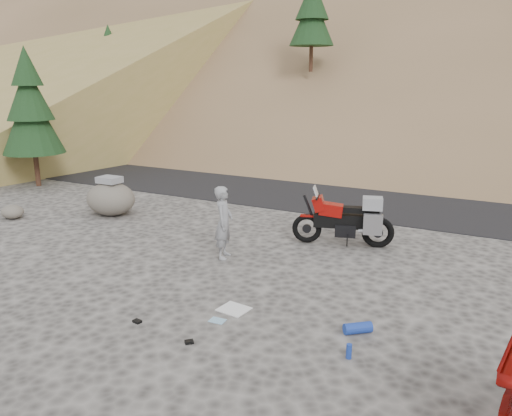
# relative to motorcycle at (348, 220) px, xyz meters

# --- Properties ---
(ground) EXTENTS (140.00, 140.00, 0.00)m
(ground) POSITION_rel_motorcycle_xyz_m (-1.37, -3.30, -0.62)
(ground) COLOR #3D3A38
(ground) RESTS_ON ground
(road) EXTENTS (120.00, 7.00, 0.05)m
(road) POSITION_rel_motorcycle_xyz_m (-1.37, 5.70, -0.62)
(road) COLOR black
(road) RESTS_ON ground
(conifer_verge) EXTENTS (2.20, 2.20, 5.04)m
(conifer_verge) POSITION_rel_motorcycle_xyz_m (-12.37, 1.20, 2.27)
(conifer_verge) COLOR #321D12
(conifer_verge) RESTS_ON ground
(motorcycle) EXTENTS (2.37, 1.11, 1.45)m
(motorcycle) POSITION_rel_motorcycle_xyz_m (0.00, 0.00, 0.00)
(motorcycle) COLOR black
(motorcycle) RESTS_ON ground
(man) EXTENTS (0.54, 0.68, 1.64)m
(man) POSITION_rel_motorcycle_xyz_m (-2.16, -2.11, -0.62)
(man) COLOR gray
(man) RESTS_ON ground
(boulder) EXTENTS (1.70, 1.53, 1.15)m
(boulder) POSITION_rel_motorcycle_xyz_m (-7.00, -0.59, -0.12)
(boulder) COLOR #5B574E
(boulder) RESTS_ON ground
(small_rock) EXTENTS (0.78, 0.73, 0.39)m
(small_rock) POSITION_rel_motorcycle_xyz_m (-9.21, -2.23, -0.42)
(small_rock) COLOR #5B574E
(small_rock) RESTS_ON ground
(gear_white_cloth) EXTENTS (0.54, 0.49, 0.02)m
(gear_white_cloth) POSITION_rel_motorcycle_xyz_m (-0.64, -4.28, -0.61)
(gear_white_cloth) COLOR white
(gear_white_cloth) RESTS_ON ground
(gear_blue_mat) EXTENTS (0.46, 0.42, 0.18)m
(gear_blue_mat) POSITION_rel_motorcycle_xyz_m (1.51, -4.08, -0.53)
(gear_blue_mat) COLOR #1A389F
(gear_blue_mat) RESTS_ON ground
(gear_bottle) EXTENTS (0.10, 0.10, 0.22)m
(gear_bottle) POSITION_rel_motorcycle_xyz_m (1.62, -4.85, -0.51)
(gear_bottle) COLOR #1A389F
(gear_bottle) RESTS_ON ground
(gear_glove_a) EXTENTS (0.15, 0.12, 0.04)m
(gear_glove_a) POSITION_rel_motorcycle_xyz_m (-1.81, -5.44, -0.60)
(gear_glove_a) COLOR black
(gear_glove_a) RESTS_ON ground
(gear_glove_b) EXTENTS (0.16, 0.16, 0.04)m
(gear_glove_b) POSITION_rel_motorcycle_xyz_m (-0.66, -5.58, -0.60)
(gear_glove_b) COLOR black
(gear_glove_b) RESTS_ON ground
(gear_blue_cloth) EXTENTS (0.27, 0.21, 0.01)m
(gear_blue_cloth) POSITION_rel_motorcycle_xyz_m (-0.67, -4.77, -0.61)
(gear_blue_cloth) COLOR #8AB8D6
(gear_blue_cloth) RESTS_ON ground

